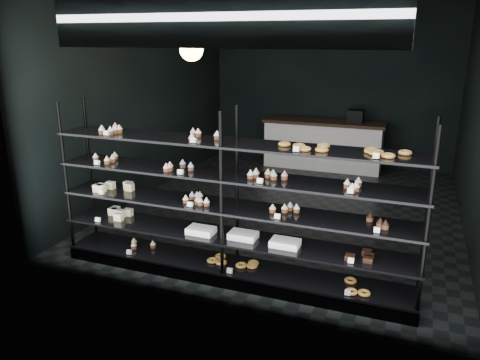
{
  "coord_description": "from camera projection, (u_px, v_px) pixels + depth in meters",
  "views": [
    {
      "loc": [
        1.74,
        -6.81,
        2.6
      ],
      "look_at": [
        -0.13,
        -1.9,
        0.98
      ],
      "focal_mm": 35.0,
      "sensor_mm": 36.0,
      "label": 1
    }
  ],
  "objects": [
    {
      "name": "room",
      "position": [
        294.0,
        107.0,
        6.97
      ],
      "size": [
        5.01,
        6.01,
        3.2
      ],
      "color": "black",
      "rests_on": "ground"
    },
    {
      "name": "display_shelf",
      "position": [
        227.0,
        225.0,
        5.09
      ],
      "size": [
        4.0,
        0.5,
        1.91
      ],
      "color": "black",
      "rests_on": "room"
    },
    {
      "name": "signage",
      "position": [
        212.0,
        18.0,
        4.02
      ],
      "size": [
        3.3,
        0.05,
        0.5
      ],
      "color": "#100C3F",
      "rests_on": "room"
    },
    {
      "name": "pendant_lamp",
      "position": [
        191.0,
        49.0,
        5.77
      ],
      "size": [
        0.29,
        0.29,
        0.88
      ],
      "color": "black",
      "rests_on": "room"
    },
    {
      "name": "service_counter",
      "position": [
        323.0,
        144.0,
        9.52
      ],
      "size": [
        2.42,
        0.65,
        1.23
      ],
      "color": "silver",
      "rests_on": "room"
    }
  ]
}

